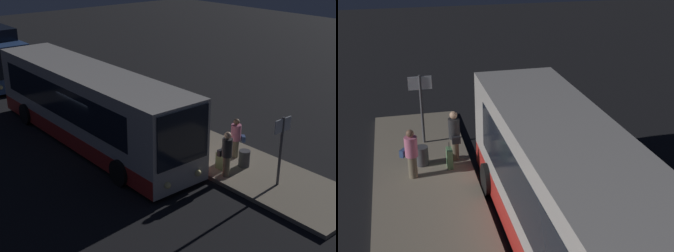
% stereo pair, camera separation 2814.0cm
% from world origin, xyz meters
% --- Properties ---
extents(ground, '(80.00, 80.00, 0.00)m').
position_xyz_m(ground, '(0.00, 0.00, 0.00)').
color(ground, black).
extents(platform, '(20.00, 3.22, 0.16)m').
position_xyz_m(platform, '(0.00, 3.21, 0.08)').
color(platform, gray).
rests_on(platform, ground).
extents(bus_lead, '(12.49, 2.85, 3.26)m').
position_xyz_m(bus_lead, '(-1.00, 0.12, 1.63)').
color(bus_lead, '#B2ADA8').
rests_on(bus_lead, ground).
extents(passenger_boarding, '(0.62, 0.66, 1.64)m').
position_xyz_m(passenger_boarding, '(4.54, 3.57, 1.03)').
color(passenger_boarding, '#6B604C').
rests_on(passenger_boarding, platform).
extents(passenger_waiting, '(0.57, 0.40, 1.76)m').
position_xyz_m(passenger_waiting, '(5.43, 2.09, 1.11)').
color(passenger_waiting, '#6B604C').
rests_on(passenger_waiting, platform).
extents(suitcase, '(0.42, 0.18, 0.90)m').
position_xyz_m(suitcase, '(4.93, 2.34, 0.49)').
color(suitcase, '#598C59').
rests_on(suitcase, platform).
extents(sign_post, '(0.10, 0.83, 2.58)m').
position_xyz_m(sign_post, '(7.09, 3.02, 1.83)').
color(sign_post, '#4C4C51').
rests_on(sign_post, platform).
extents(trash_bin, '(0.44, 0.44, 0.65)m').
position_xyz_m(trash_bin, '(5.32, 3.22, 0.48)').
color(trash_bin, '#3F3F44').
rests_on(trash_bin, platform).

